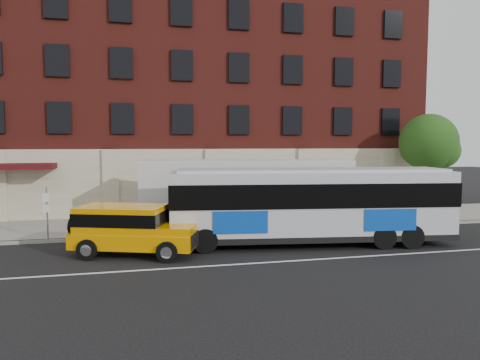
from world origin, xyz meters
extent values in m
plane|color=black|center=(0.00, 0.00, 0.00)|extent=(120.00, 120.00, 0.00)
cube|color=gray|center=(0.00, 9.00, 0.07)|extent=(60.00, 6.00, 0.15)
cube|color=gray|center=(0.00, 6.00, 0.07)|extent=(60.00, 0.25, 0.15)
cube|color=silver|center=(0.00, 0.50, 0.01)|extent=(60.00, 0.12, 0.01)
cube|color=maroon|center=(0.00, 17.00, 7.65)|extent=(30.00, 10.00, 15.00)
cube|color=beige|center=(0.00, 11.85, 2.15)|extent=(30.00, 0.35, 4.00)
cube|color=#410B0E|center=(-11.00, 11.00, 3.25)|extent=(4.20, 2.20, 0.30)
cube|color=beige|center=(-6.00, 11.75, 2.15)|extent=(0.90, 0.55, 4.00)
cube|color=beige|center=(0.00, 11.75, 2.15)|extent=(0.90, 0.55, 4.00)
cube|color=beige|center=(6.00, 11.75, 2.15)|extent=(0.90, 0.55, 4.00)
cube|color=beige|center=(12.00, 11.75, 2.15)|extent=(0.90, 0.55, 4.00)
cube|color=black|center=(-8.75, 11.92, 5.95)|extent=(1.30, 0.20, 1.80)
cube|color=black|center=(-5.25, 11.92, 5.95)|extent=(1.30, 0.20, 1.80)
cube|color=black|center=(-1.75, 11.92, 5.95)|extent=(1.30, 0.20, 1.80)
cube|color=black|center=(1.75, 11.92, 5.95)|extent=(1.30, 0.20, 1.80)
cube|color=black|center=(5.25, 11.92, 5.95)|extent=(1.30, 0.20, 1.80)
cube|color=black|center=(8.75, 11.92, 5.95)|extent=(1.30, 0.20, 1.80)
cube|color=black|center=(12.25, 11.92, 5.95)|extent=(1.30, 0.20, 1.80)
cube|color=black|center=(-8.75, 11.92, 9.15)|extent=(1.30, 0.20, 1.80)
cube|color=black|center=(-5.25, 11.92, 9.15)|extent=(1.30, 0.20, 1.80)
cube|color=black|center=(-1.75, 11.92, 9.15)|extent=(1.30, 0.20, 1.80)
cube|color=black|center=(1.75, 11.92, 9.15)|extent=(1.30, 0.20, 1.80)
cube|color=black|center=(5.25, 11.92, 9.15)|extent=(1.30, 0.20, 1.80)
cube|color=black|center=(8.75, 11.92, 9.15)|extent=(1.30, 0.20, 1.80)
cube|color=black|center=(12.25, 11.92, 9.15)|extent=(1.30, 0.20, 1.80)
cube|color=black|center=(-8.75, 11.92, 12.35)|extent=(1.30, 0.20, 1.80)
cube|color=black|center=(-5.25, 11.92, 12.35)|extent=(1.30, 0.20, 1.80)
cube|color=black|center=(-1.75, 11.92, 12.35)|extent=(1.30, 0.20, 1.80)
cube|color=black|center=(1.75, 11.92, 12.35)|extent=(1.30, 0.20, 1.80)
cube|color=black|center=(5.25, 11.92, 12.35)|extent=(1.30, 0.20, 1.80)
cube|color=black|center=(8.75, 11.92, 12.35)|extent=(1.30, 0.20, 1.80)
cube|color=black|center=(12.25, 11.92, 12.35)|extent=(1.30, 0.20, 1.80)
cube|color=black|center=(-10.50, 11.78, 1.75)|extent=(2.60, 0.15, 2.80)
cube|color=black|center=(-4.50, 11.78, 1.75)|extent=(2.60, 0.15, 2.80)
cube|color=black|center=(1.50, 11.78, 1.75)|extent=(2.60, 0.15, 2.80)
cube|color=black|center=(7.50, 11.78, 1.75)|extent=(2.60, 0.15, 2.80)
cylinder|color=slate|center=(-8.50, 6.20, 1.25)|extent=(0.07, 0.07, 2.50)
cube|color=silver|center=(-8.50, 6.05, 2.05)|extent=(0.30, 0.03, 0.40)
cube|color=silver|center=(-8.50, 6.05, 1.55)|extent=(0.30, 0.03, 0.35)
cylinder|color=#3C2A1E|center=(13.50, 9.50, 1.65)|extent=(0.32, 0.32, 3.00)
sphere|color=#194012|center=(13.50, 9.50, 4.55)|extent=(3.60, 3.60, 3.60)
sphere|color=#194012|center=(14.20, 9.10, 4.05)|extent=(2.20, 2.20, 2.20)
sphere|color=#194012|center=(12.90, 9.90, 4.15)|extent=(2.00, 2.00, 2.00)
cube|color=silver|center=(3.00, 2.99, 1.81)|extent=(12.49, 4.16, 2.91)
cube|color=black|center=(3.00, 2.99, 0.46)|extent=(12.54, 4.22, 0.26)
cube|color=silver|center=(3.00, 2.99, 3.32)|extent=(11.84, 3.78, 0.12)
cube|color=black|center=(3.00, 2.99, 2.30)|extent=(12.58, 4.25, 1.02)
cube|color=#0B40AB|center=(-0.41, 2.13, 1.28)|extent=(2.23, 0.34, 0.92)
cube|color=#0B40AB|center=(6.21, 3.88, 1.28)|extent=(2.23, 0.34, 0.92)
cylinder|color=black|center=(-1.81, 2.47, 0.51)|extent=(1.05, 0.44, 1.02)
cylinder|color=black|center=(-1.50, 4.76, 0.51)|extent=(1.05, 0.44, 1.02)
cylinder|color=black|center=(5.68, 1.46, 0.51)|extent=(1.05, 0.44, 1.02)
cylinder|color=black|center=(5.99, 3.75, 0.51)|extent=(1.05, 0.44, 1.02)
cylinder|color=black|center=(6.90, 1.30, 0.51)|extent=(1.05, 0.44, 1.02)
cylinder|color=black|center=(7.20, 3.59, 0.51)|extent=(1.05, 0.44, 1.02)
cube|color=#F09600|center=(-4.57, 2.82, 0.66)|extent=(5.27, 3.56, 0.61)
cube|color=#F09600|center=(-5.10, 3.01, 1.47)|extent=(3.83, 3.01, 1.02)
cube|color=black|center=(-5.10, 3.01, 1.52)|extent=(3.88, 3.06, 0.51)
cube|color=#F09600|center=(-2.99, 2.25, 1.12)|extent=(2.09, 2.33, 0.30)
cube|color=black|center=(-2.26, 1.99, 0.71)|extent=(0.61, 1.55, 0.56)
cylinder|color=black|center=(-7.01, 3.69, 1.12)|extent=(0.47, 0.80, 0.77)
cylinder|color=black|center=(-3.43, 1.35, 0.41)|extent=(0.86, 0.54, 0.81)
cylinder|color=silver|center=(-3.43, 1.35, 0.41)|extent=(0.52, 0.44, 0.45)
cylinder|color=black|center=(-2.75, 3.22, 0.41)|extent=(0.86, 0.54, 0.81)
cylinder|color=silver|center=(-2.75, 3.22, 0.41)|extent=(0.52, 0.44, 0.45)
cylinder|color=black|center=(-6.39, 2.41, 0.41)|extent=(0.86, 0.54, 0.81)
cylinder|color=silver|center=(-6.39, 2.41, 0.41)|extent=(0.52, 0.44, 0.45)
cylinder|color=black|center=(-5.71, 4.29, 0.41)|extent=(0.86, 0.54, 0.81)
cylinder|color=silver|center=(-5.71, 4.29, 0.41)|extent=(0.52, 0.44, 0.45)
cube|color=black|center=(1.09, 7.24, 0.50)|extent=(11.09, 4.03, 1.00)
cube|color=silver|center=(1.09, 7.24, 2.31)|extent=(11.10, 4.07, 2.63)
cylinder|color=black|center=(-3.11, 6.92, 0.45)|extent=(0.94, 0.41, 0.91)
cylinder|color=black|center=(-2.75, 8.97, 0.45)|extent=(0.94, 0.41, 0.91)
cylinder|color=black|center=(-2.04, 6.73, 0.45)|extent=(0.94, 0.41, 0.91)
cylinder|color=black|center=(-1.68, 8.78, 0.45)|extent=(0.94, 0.41, 0.91)
cylinder|color=black|center=(3.85, 5.69, 0.45)|extent=(0.94, 0.41, 0.91)
cylinder|color=black|center=(4.22, 7.75, 0.45)|extent=(0.94, 0.41, 0.91)
cylinder|color=black|center=(4.93, 5.50, 0.45)|extent=(0.94, 0.41, 0.91)
cylinder|color=black|center=(5.29, 7.56, 0.45)|extent=(0.94, 0.41, 0.91)
camera|label=1|loc=(-4.45, -15.29, 4.46)|focal=33.33mm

